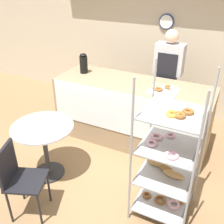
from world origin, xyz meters
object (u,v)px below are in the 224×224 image
object	(u,v)px
person_worker	(167,78)
cafe_chair	(18,175)
pastry_rack	(167,161)
cafe_table	(44,138)
donut_tray_counter	(162,89)
coffee_carafe	(84,63)

from	to	relation	value
person_worker	cafe_chair	distance (m)	2.60
person_worker	cafe_chair	world-z (taller)	person_worker
pastry_rack	cafe_table	distance (m)	1.53
pastry_rack	donut_tray_counter	xyz separation A→B (m)	(-0.43, 1.09, 0.29)
person_worker	cafe_table	xyz separation A→B (m)	(-1.01, -1.81, -0.34)
coffee_carafe	cafe_chair	bearing A→B (deg)	-79.53
donut_tray_counter	cafe_chair	bearing A→B (deg)	-117.73
person_worker	cafe_table	bearing A→B (deg)	-119.19
cafe_table	coffee_carafe	distance (m)	1.42
pastry_rack	person_worker	xyz separation A→B (m)	(-0.52, 1.71, 0.21)
cafe_chair	coffee_carafe	size ratio (longest dim) A/B	2.78
pastry_rack	donut_tray_counter	distance (m)	1.21
cafe_table	cafe_chair	world-z (taller)	cafe_chair
coffee_carafe	donut_tray_counter	bearing A→B (deg)	-4.69
person_worker	cafe_table	world-z (taller)	person_worker
person_worker	donut_tray_counter	xyz separation A→B (m)	(0.09, -0.62, 0.08)
pastry_rack	cafe_chair	distance (m)	1.55
pastry_rack	donut_tray_counter	bearing A→B (deg)	111.34
pastry_rack	cafe_table	size ratio (longest dim) A/B	2.18
person_worker	cafe_table	size ratio (longest dim) A/B	2.19
cafe_chair	coffee_carafe	xyz separation A→B (m)	(-0.35, 1.91, 0.59)
person_worker	cafe_table	distance (m)	2.10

